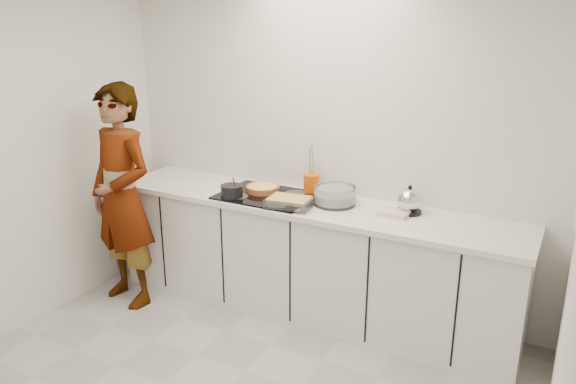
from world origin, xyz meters
The scene contains 13 objects.
wall_back centered at (0.00, 1.60, 1.30)m, with size 3.60×0.00×2.60m, color silver.
wall_right centered at (1.80, 0.02, 1.30)m, with size 0.02×3.20×2.60m.
base_cabinets centered at (0.00, 1.28, 0.43)m, with size 3.20×0.58×0.87m, color white.
countertop centered at (0.00, 1.28, 0.89)m, with size 3.24×0.64×0.04m, color white.
hob centered at (-0.35, 1.26, 0.92)m, with size 0.72×0.54×0.01m, color black.
tart_dish centered at (-0.42, 1.32, 0.95)m, with size 0.32×0.32×0.04m.
saucepan centered at (-0.56, 1.08, 0.97)m, with size 0.21×0.21×0.16m.
baking_dish centered at (-0.07, 1.11, 0.96)m, with size 0.35×0.27×0.06m.
mixing_bowl centered at (0.19, 1.33, 0.98)m, with size 0.33×0.33×0.14m.
tea_towel centered at (0.66, 1.31, 0.93)m, with size 0.20×0.15×0.03m, color white.
kettle centered at (0.73, 1.41, 1.00)m, with size 0.24×0.24×0.21m.
utensil_crock centered at (-0.08, 1.50, 0.99)m, with size 0.12×0.12×0.15m, color #DA5308.
cook centered at (-1.37, 0.76, 0.89)m, with size 0.65×0.43×1.78m, color white.
Camera 1 is at (1.76, -2.32, 2.27)m, focal length 35.00 mm.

